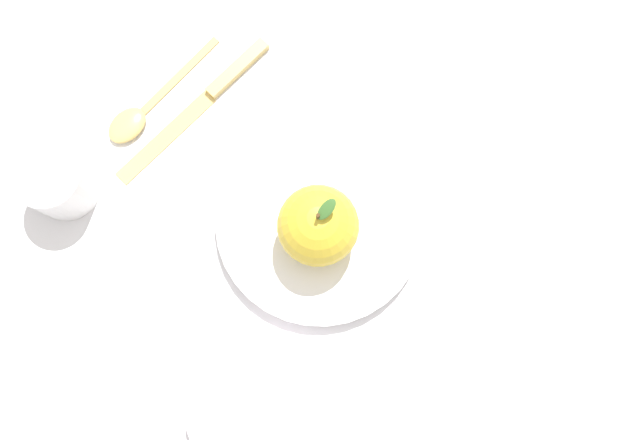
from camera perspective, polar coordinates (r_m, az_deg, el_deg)
The scene contains 7 objects.
ground_plane at distance 0.72m, azimuth -3.63°, elevation 1.38°, with size 2.40×2.40×0.00m, color silver.
dinner_plate at distance 0.70m, azimuth 0.00°, elevation -0.15°, with size 0.22×0.22×0.02m.
apple at distance 0.65m, azimuth -0.17°, elevation -0.51°, with size 0.08×0.08×0.10m.
side_bowl at distance 0.68m, azimuth -5.67°, elevation -16.27°, with size 0.14×0.14×0.04m.
cup at distance 0.74m, azimuth -22.17°, elevation 3.21°, with size 0.07×0.07×0.06m.
knife at distance 0.76m, azimuth -9.82°, elevation 10.59°, with size 0.23×0.05×0.01m.
spoon at distance 0.77m, azimuth -15.58°, elevation 8.94°, with size 0.17×0.05×0.01m.
Camera 1 is at (-0.06, -0.15, 0.70)m, focal length 36.49 mm.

